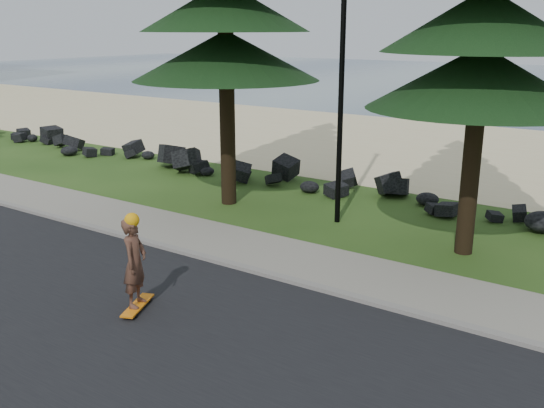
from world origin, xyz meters
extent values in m
plane|color=#284816|center=(0.00, 0.00, 0.00)|extent=(160.00, 160.00, 0.00)
cube|color=black|center=(0.00, -4.50, 0.01)|extent=(160.00, 7.00, 0.02)
cube|color=gray|center=(0.00, -0.90, 0.05)|extent=(160.00, 0.20, 0.10)
cube|color=gray|center=(0.00, 0.20, 0.04)|extent=(160.00, 2.00, 0.08)
cube|color=beige|center=(0.00, 14.50, 0.01)|extent=(160.00, 15.00, 0.01)
cylinder|color=black|center=(0.00, 3.20, 4.00)|extent=(0.14, 0.14, 8.00)
cube|color=orange|center=(-0.52, -3.52, 0.10)|extent=(0.61, 1.01, 0.03)
imported|color=brown|center=(-0.52, -3.52, 0.94)|extent=(0.60, 0.71, 1.66)
sphere|color=#F8A60D|center=(-0.52, -3.52, 1.74)|extent=(0.26, 0.26, 0.26)
camera|label=1|loc=(7.19, -10.51, 4.99)|focal=40.00mm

